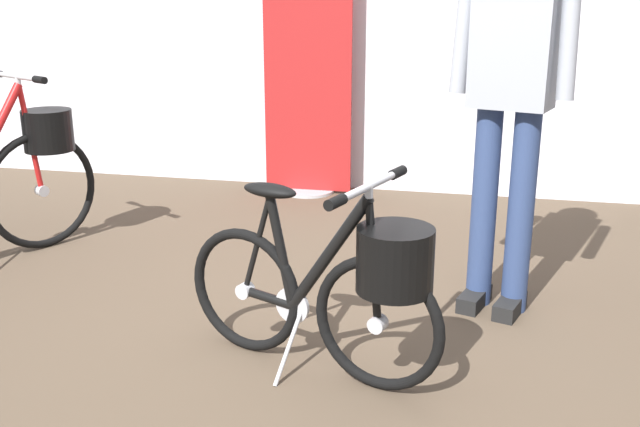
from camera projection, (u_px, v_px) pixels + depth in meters
The scene contains 4 objects.
ground_plane at pixel (299, 393), 2.54m from camera, with size 8.33×8.33×0.00m, color brown.
floor_banner_stand at pixel (308, 92), 4.88m from camera, with size 0.60×0.36×1.56m.
folding_bike_foreground at pixel (339, 282), 2.54m from camera, with size 1.02×0.52×0.75m.
visitor_browsing at pixel (513, 62), 2.93m from camera, with size 0.51×0.34×1.83m.
Camera 1 is at (0.56, -2.17, 1.34)m, focal length 40.71 mm.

